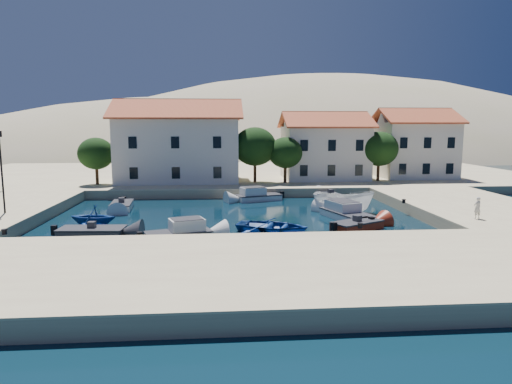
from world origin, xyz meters
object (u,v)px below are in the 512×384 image
(rowboat_south, at_px, (272,232))
(boat_east, at_px, (343,212))
(lamppost, at_px, (1,164))
(cabin_cruiser_east, at_px, (348,213))
(building_left, at_px, (179,140))
(pedestrian, at_px, (477,208))
(cabin_cruiser_south, at_px, (178,233))
(building_mid, at_px, (324,145))
(building_right, at_px, (414,142))

(rowboat_south, height_order, boat_east, boat_east)
(lamppost, xyz_separation_m, cabin_cruiser_east, (26.82, 0.41, -4.28))
(building_left, distance_m, pedestrian, 34.33)
(cabin_cruiser_south, height_order, pedestrian, pedestrian)
(lamppost, relative_size, rowboat_south, 1.19)
(building_left, bearing_deg, cabin_cruiser_east, -51.97)
(building_left, bearing_deg, cabin_cruiser_south, -85.29)
(building_left, height_order, pedestrian, building_left)
(building_mid, xyz_separation_m, cabin_cruiser_south, (-15.90, -26.52, -4.75))
(lamppost, distance_m, cabin_cruiser_east, 27.17)
(cabin_cruiser_east, height_order, boat_east, cabin_cruiser_east)
(cabin_cruiser_east, distance_m, boat_east, 3.37)
(boat_east, relative_size, pedestrian, 3.37)
(building_right, bearing_deg, building_left, -176.19)
(cabin_cruiser_south, bearing_deg, boat_east, 15.48)
(cabin_cruiser_south, distance_m, rowboat_south, 6.85)
(building_right, xyz_separation_m, rowboat_south, (-21.35, -25.59, -5.47))
(building_right, bearing_deg, cabin_cruiser_south, -135.39)
(building_left, bearing_deg, building_mid, 3.18)
(lamppost, bearing_deg, cabin_cruiser_east, 0.87)
(rowboat_south, xyz_separation_m, pedestrian, (14.58, -1.34, 1.79))
(building_right, height_order, rowboat_south, building_right)
(cabin_cruiser_east, bearing_deg, boat_east, -26.06)
(building_right, xyz_separation_m, lamppost, (-41.50, -22.00, -0.72))
(cabin_cruiser_east, relative_size, boat_east, 1.11)
(building_right, bearing_deg, boat_east, -127.75)
(boat_east, bearing_deg, cabin_cruiser_east, -169.87)
(cabin_cruiser_south, height_order, boat_east, cabin_cruiser_south)
(lamppost, bearing_deg, boat_east, 7.72)
(cabin_cruiser_east, bearing_deg, pedestrian, -141.31)
(building_mid, relative_size, cabin_cruiser_east, 1.77)
(building_mid, relative_size, boat_east, 1.97)
(cabin_cruiser_south, xyz_separation_m, rowboat_south, (6.55, 1.94, -0.48))
(building_right, bearing_deg, cabin_cruiser_east, -124.20)
(building_mid, bearing_deg, building_right, 4.76)
(boat_east, bearing_deg, cabin_cruiser_south, 142.81)
(building_left, bearing_deg, boat_east, -45.83)
(building_mid, xyz_separation_m, pedestrian, (5.23, -25.93, -3.43))
(lamppost, bearing_deg, building_left, 60.10)
(cabin_cruiser_east, distance_m, pedestrian, 9.63)
(building_mid, xyz_separation_m, lamppost, (-29.50, -21.00, -0.47))
(lamppost, relative_size, cabin_cruiser_south, 1.33)
(lamppost, height_order, pedestrian, lamppost)
(lamppost, bearing_deg, building_right, 27.93)
(building_mid, bearing_deg, cabin_cruiser_south, -120.94)
(building_mid, xyz_separation_m, cabin_cruiser_east, (-2.68, -20.59, -4.75))
(rowboat_south, relative_size, boat_east, 0.98)
(cabin_cruiser_south, bearing_deg, rowboat_south, -1.96)
(rowboat_south, distance_m, boat_east, 10.23)
(building_left, relative_size, building_mid, 1.40)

